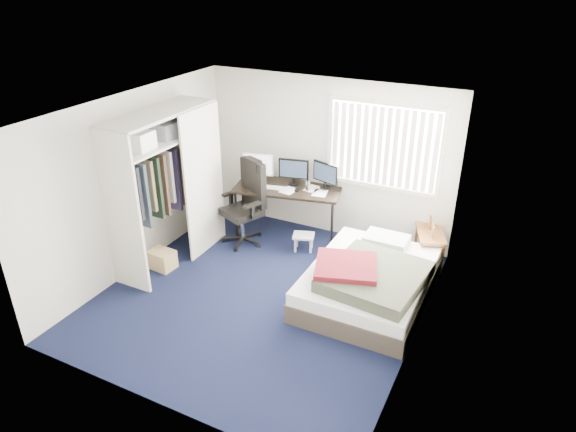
# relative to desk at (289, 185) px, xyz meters

# --- Properties ---
(ground) EXTENTS (4.20, 4.20, 0.00)m
(ground) POSITION_rel_desk_xyz_m (0.49, -1.75, -0.84)
(ground) COLOR black
(ground) RESTS_ON ground
(room_shell) EXTENTS (4.20, 4.20, 4.20)m
(room_shell) POSITION_rel_desk_xyz_m (0.49, -1.75, 0.67)
(room_shell) COLOR silver
(room_shell) RESTS_ON ground
(window_assembly) EXTENTS (1.72, 0.09, 1.32)m
(window_assembly) POSITION_rel_desk_xyz_m (1.39, 0.29, 0.76)
(window_assembly) COLOR white
(window_assembly) RESTS_ON ground
(closet) EXTENTS (0.64, 1.84, 2.22)m
(closet) POSITION_rel_desk_xyz_m (-1.18, -1.49, 0.51)
(closet) COLOR beige
(closet) RESTS_ON ground
(desk) EXTENTS (1.78, 1.11, 1.28)m
(desk) POSITION_rel_desk_xyz_m (0.00, 0.00, 0.00)
(desk) COLOR black
(desk) RESTS_ON ground
(office_chair) EXTENTS (0.82, 0.82, 1.34)m
(office_chair) POSITION_rel_desk_xyz_m (-0.48, -0.52, -0.32)
(office_chair) COLOR black
(office_chair) RESTS_ON ground
(footstool) EXTENTS (0.38, 0.34, 0.26)m
(footstool) POSITION_rel_desk_xyz_m (0.46, -0.41, -0.64)
(footstool) COLOR white
(footstool) RESTS_ON ground
(nightstand) EXTENTS (0.59, 0.81, 0.68)m
(nightstand) POSITION_rel_desk_xyz_m (2.24, 0.09, -0.40)
(nightstand) COLOR brown
(nightstand) RESTS_ON ground
(bed) EXTENTS (1.52, 1.99, 0.65)m
(bed) POSITION_rel_desk_xyz_m (1.75, -1.20, -0.56)
(bed) COLOR #3B322B
(bed) RESTS_ON ground
(pine_box) EXTENTS (0.38, 0.30, 0.27)m
(pine_box) POSITION_rel_desk_xyz_m (-1.16, -1.79, -0.70)
(pine_box) COLOR #A48852
(pine_box) RESTS_ON ground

